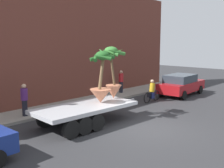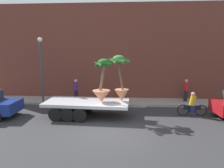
{
  "view_description": "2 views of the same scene",
  "coord_description": "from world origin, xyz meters",
  "px_view_note": "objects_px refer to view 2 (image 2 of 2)",
  "views": [
    {
      "loc": [
        -9.92,
        -7.07,
        4.01
      ],
      "look_at": [
        0.85,
        3.04,
        1.68
      ],
      "focal_mm": 42.93,
      "sensor_mm": 36.0,
      "label": 1
    },
    {
      "loc": [
        0.81,
        -9.84,
        4.1
      ],
      "look_at": [
        -0.14,
        3.23,
        1.93
      ],
      "focal_mm": 33.6,
      "sensor_mm": 36.0,
      "label": 2
    }
  ],
  "objects_px": {
    "flatbed_trailer": "(83,105)",
    "pedestrian_near_gate": "(76,90)",
    "street_lamp": "(41,61)",
    "potted_palm_middle": "(102,85)",
    "cyclist": "(192,105)",
    "potted_palm_rear": "(120,79)",
    "pedestrian_far_left": "(186,90)"
  },
  "relations": [
    {
      "from": "potted_palm_rear",
      "to": "street_lamp",
      "type": "xyz_separation_m",
      "value": [
        -5.95,
        2.72,
        0.86
      ]
    },
    {
      "from": "flatbed_trailer",
      "to": "pedestrian_far_left",
      "type": "distance_m",
      "value": 8.12
    },
    {
      "from": "cyclist",
      "to": "pedestrian_near_gate",
      "type": "bearing_deg",
      "value": 162.37
    },
    {
      "from": "cyclist",
      "to": "flatbed_trailer",
      "type": "bearing_deg",
      "value": -174.79
    },
    {
      "from": "potted_palm_rear",
      "to": "street_lamp",
      "type": "height_order",
      "value": "street_lamp"
    },
    {
      "from": "pedestrian_far_left",
      "to": "street_lamp",
      "type": "height_order",
      "value": "street_lamp"
    },
    {
      "from": "potted_palm_rear",
      "to": "potted_palm_middle",
      "type": "bearing_deg",
      "value": -168.78
    },
    {
      "from": "flatbed_trailer",
      "to": "pedestrian_near_gate",
      "type": "height_order",
      "value": "pedestrian_near_gate"
    },
    {
      "from": "street_lamp",
      "to": "pedestrian_near_gate",
      "type": "bearing_deg",
      "value": 7.91
    },
    {
      "from": "potted_palm_rear",
      "to": "cyclist",
      "type": "relative_size",
      "value": 1.52
    },
    {
      "from": "flatbed_trailer",
      "to": "pedestrian_near_gate",
      "type": "distance_m",
      "value": 3.38
    },
    {
      "from": "potted_palm_middle",
      "to": "pedestrian_far_left",
      "type": "xyz_separation_m",
      "value": [
        5.97,
        3.91,
        -0.99
      ]
    },
    {
      "from": "flatbed_trailer",
      "to": "street_lamp",
      "type": "xyz_separation_m",
      "value": [
        -3.69,
        2.8,
        2.48
      ]
    },
    {
      "from": "cyclist",
      "to": "pedestrian_far_left",
      "type": "xyz_separation_m",
      "value": [
        0.43,
        3.17,
        0.37
      ]
    },
    {
      "from": "flatbed_trailer",
      "to": "potted_palm_middle",
      "type": "height_order",
      "value": "potted_palm_middle"
    },
    {
      "from": "pedestrian_near_gate",
      "to": "street_lamp",
      "type": "bearing_deg",
      "value": -172.09
    },
    {
      "from": "cyclist",
      "to": "street_lamp",
      "type": "bearing_deg",
      "value": 168.17
    },
    {
      "from": "cyclist",
      "to": "pedestrian_far_left",
      "type": "distance_m",
      "value": 3.22
    },
    {
      "from": "cyclist",
      "to": "street_lamp",
      "type": "relative_size",
      "value": 0.38
    },
    {
      "from": "flatbed_trailer",
      "to": "cyclist",
      "type": "distance_m",
      "value": 6.78
    },
    {
      "from": "pedestrian_near_gate",
      "to": "pedestrian_far_left",
      "type": "height_order",
      "value": "same"
    },
    {
      "from": "flatbed_trailer",
      "to": "potted_palm_middle",
      "type": "distance_m",
      "value": 1.77
    },
    {
      "from": "potted_palm_rear",
      "to": "cyclist",
      "type": "height_order",
      "value": "potted_palm_rear"
    },
    {
      "from": "pedestrian_near_gate",
      "to": "flatbed_trailer",
      "type": "bearing_deg",
      "value": -68.92
    },
    {
      "from": "potted_palm_middle",
      "to": "cyclist",
      "type": "distance_m",
      "value": 5.76
    },
    {
      "from": "potted_palm_middle",
      "to": "pedestrian_near_gate",
      "type": "xyz_separation_m",
      "value": [
        -2.42,
        3.28,
        -0.99
      ]
    },
    {
      "from": "pedestrian_near_gate",
      "to": "potted_palm_middle",
      "type": "bearing_deg",
      "value": -53.51
    },
    {
      "from": "flatbed_trailer",
      "to": "potted_palm_rear",
      "type": "relative_size",
      "value": 2.19
    },
    {
      "from": "flatbed_trailer",
      "to": "pedestrian_far_left",
      "type": "bearing_deg",
      "value": 27.77
    },
    {
      "from": "flatbed_trailer",
      "to": "pedestrian_far_left",
      "type": "relative_size",
      "value": 3.58
    },
    {
      "from": "potted_palm_middle",
      "to": "street_lamp",
      "type": "height_order",
      "value": "street_lamp"
    },
    {
      "from": "potted_palm_rear",
      "to": "pedestrian_far_left",
      "type": "distance_m",
      "value": 6.3
    }
  ]
}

